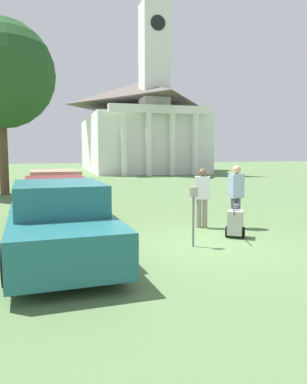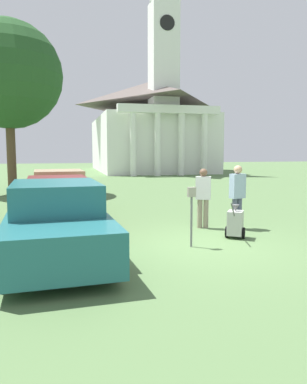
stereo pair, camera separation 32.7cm
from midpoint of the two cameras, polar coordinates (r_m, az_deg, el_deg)
name	(u,v)px [view 1 (the left image)]	position (r m, az deg, el deg)	size (l,w,h in m)	color
ground_plane	(200,245)	(8.79, 6.07, -8.09)	(120.00, 120.00, 0.00)	#517042
parked_car_teal	(59,222)	(8.06, -15.37, -4.38)	(2.29, 5.38, 1.55)	#23666B
parked_car_maroon	(56,203)	(11.12, -15.44, -1.66)	(2.22, 5.34, 1.43)	maroon
parked_car_tan	(55,192)	(14.15, -15.47, -0.02)	(2.27, 4.81, 1.48)	tan
parking_meter	(194,205)	(8.49, 5.02, -2.03)	(0.18, 0.09, 1.37)	slate
person_worker	(202,194)	(10.63, 6.54, -0.34)	(0.47, 0.37, 1.68)	gray
person_supervisor	(236,192)	(10.72, 11.61, -0.05)	(0.46, 0.32, 1.78)	#515670
equipment_cart	(235,222)	(9.63, 11.42, -4.55)	(0.71, 0.93, 1.00)	#B2B2AD
church	(139,123)	(41.24, -2.50, 10.44)	(11.03, 17.55, 22.11)	white
shade_tree	(0,74)	(20.46, -22.81, 16.24)	(5.28, 5.28, 8.54)	brown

